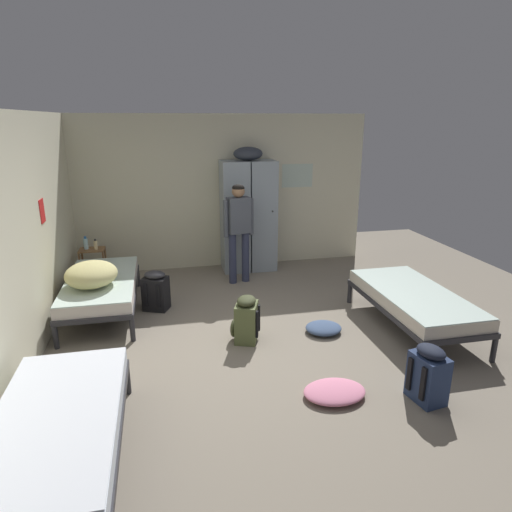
% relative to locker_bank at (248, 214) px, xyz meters
% --- Properties ---
extents(ground_plane, '(9.31, 9.31, 0.00)m').
position_rel_locker_bank_xyz_m(ground_plane, '(-0.38, -2.63, -0.97)').
color(ground_plane, gray).
extents(room_backdrop, '(5.01, 5.88, 2.59)m').
position_rel_locker_bank_xyz_m(room_backdrop, '(-1.70, -1.27, 0.32)').
color(room_backdrop, beige).
rests_on(room_backdrop, ground_plane).
extents(locker_bank, '(0.90, 0.55, 2.07)m').
position_rel_locker_bank_xyz_m(locker_bank, '(0.00, 0.00, 0.00)').
color(locker_bank, '#8C99A3').
rests_on(locker_bank, ground_plane).
extents(shelf_unit, '(0.38, 0.30, 0.57)m').
position_rel_locker_bank_xyz_m(shelf_unit, '(-2.52, -0.22, -0.62)').
color(shelf_unit, brown).
rests_on(shelf_unit, ground_plane).
extents(bed_left_rear, '(0.90, 1.90, 0.49)m').
position_rel_locker_bank_xyz_m(bed_left_rear, '(-2.27, -1.41, -0.59)').
color(bed_left_rear, '#28282D').
rests_on(bed_left_rear, ground_plane).
extents(bed_right, '(0.90, 1.90, 0.49)m').
position_rel_locker_bank_xyz_m(bed_right, '(1.52, -2.71, -0.59)').
color(bed_right, '#28282D').
rests_on(bed_right, ground_plane).
extents(bed_left_front, '(0.90, 1.90, 0.49)m').
position_rel_locker_bank_xyz_m(bed_left_front, '(-2.27, -4.31, -0.59)').
color(bed_left_front, '#28282D').
rests_on(bed_left_front, ground_plane).
extents(bedding_heap, '(0.63, 0.73, 0.30)m').
position_rel_locker_bank_xyz_m(bedding_heap, '(-2.34, -1.67, -0.33)').
color(bedding_heap, '#D1C67F').
rests_on(bedding_heap, bed_left_rear).
extents(person_traveler, '(0.49, 0.26, 1.56)m').
position_rel_locker_bank_xyz_m(person_traveler, '(-0.28, -0.63, -0.03)').
color(person_traveler, '#2D334C').
rests_on(person_traveler, ground_plane).
extents(water_bottle, '(0.07, 0.07, 0.20)m').
position_rel_locker_bank_xyz_m(water_bottle, '(-2.60, -0.20, -0.31)').
color(water_bottle, '#B2DBEA').
rests_on(water_bottle, shelf_unit).
extents(lotion_bottle, '(0.06, 0.06, 0.17)m').
position_rel_locker_bank_xyz_m(lotion_bottle, '(-2.45, -0.26, -0.33)').
color(lotion_bottle, beige).
rests_on(lotion_bottle, shelf_unit).
extents(backpack_navy, '(0.37, 0.35, 0.55)m').
position_rel_locker_bank_xyz_m(backpack_navy, '(0.86, -4.09, -0.71)').
color(backpack_navy, navy).
rests_on(backpack_navy, ground_plane).
extents(backpack_black, '(0.39, 0.40, 0.55)m').
position_rel_locker_bank_xyz_m(backpack_black, '(-1.57, -1.44, -0.71)').
color(backpack_black, black).
rests_on(backpack_black, ground_plane).
extents(backpack_olive, '(0.40, 0.38, 0.55)m').
position_rel_locker_bank_xyz_m(backpack_olive, '(-0.56, -2.59, -0.71)').
color(backpack_olive, '#566038').
rests_on(backpack_olive, ground_plane).
extents(clothes_pile_denim, '(0.44, 0.40, 0.11)m').
position_rel_locker_bank_xyz_m(clothes_pile_denim, '(0.41, -2.59, -0.92)').
color(clothes_pile_denim, '#42567A').
rests_on(clothes_pile_denim, ground_plane).
extents(clothes_pile_pink, '(0.59, 0.44, 0.10)m').
position_rel_locker_bank_xyz_m(clothes_pile_pink, '(0.04, -3.86, -0.92)').
color(clothes_pile_pink, pink).
rests_on(clothes_pile_pink, ground_plane).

